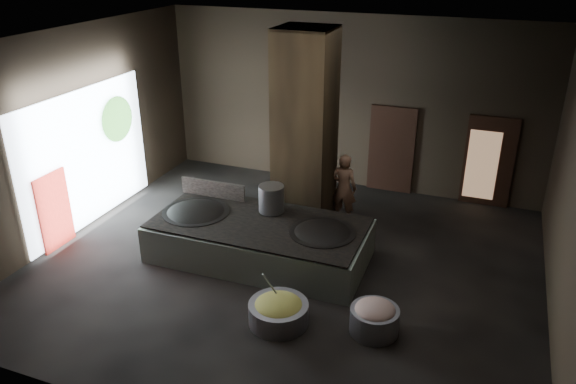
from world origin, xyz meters
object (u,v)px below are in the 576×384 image
at_px(wok_left, 196,215).
at_px(wok_right, 322,236).
at_px(stock_pot, 271,199).
at_px(hearth_platform, 259,241).
at_px(veg_basin, 278,313).
at_px(cook, 344,188).
at_px(meat_basin, 374,320).

height_order(wok_left, wok_right, wok_left).
relative_size(wok_left, stock_pot, 2.42).
distance_m(hearth_platform, wok_right, 1.40).
height_order(wok_left, veg_basin, wok_left).
xyz_separation_m(wok_left, veg_basin, (2.65, -1.87, -0.56)).
height_order(hearth_platform, veg_basin, hearth_platform).
distance_m(hearth_platform, cook, 2.59).
height_order(hearth_platform, cook, cook).
relative_size(stock_pot, meat_basin, 0.69).
distance_m(stock_pot, veg_basin, 2.88).
xyz_separation_m(stock_pot, cook, (1.11, 1.73, -0.30)).
distance_m(wok_left, wok_right, 2.80).
height_order(stock_pot, cook, cook).
distance_m(cook, veg_basin, 4.24).
relative_size(wok_right, stock_pot, 2.25).
bearing_deg(cook, wok_left, 41.97).
bearing_deg(stock_pot, hearth_platform, -95.19).
height_order(wok_right, veg_basin, wok_right).
xyz_separation_m(hearth_platform, meat_basin, (2.81, -1.57, -0.16)).
height_order(veg_basin, meat_basin, meat_basin).
xyz_separation_m(cook, meat_basin, (1.66, -3.84, -0.61)).
relative_size(wok_left, cook, 0.84).
relative_size(hearth_platform, stock_pot, 7.67).
bearing_deg(cook, hearth_platform, 63.29).
bearing_deg(veg_basin, wok_right, 85.63).
bearing_deg(stock_pot, meat_basin, -37.44).
xyz_separation_m(wok_left, meat_basin, (4.26, -1.52, -0.52)).
relative_size(wok_left, meat_basin, 1.68).
xyz_separation_m(hearth_platform, wok_right, (1.35, 0.05, 0.36)).
relative_size(wok_right, cook, 0.78).
height_order(stock_pot, meat_basin, stock_pot).
bearing_deg(wok_left, meat_basin, -19.57).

